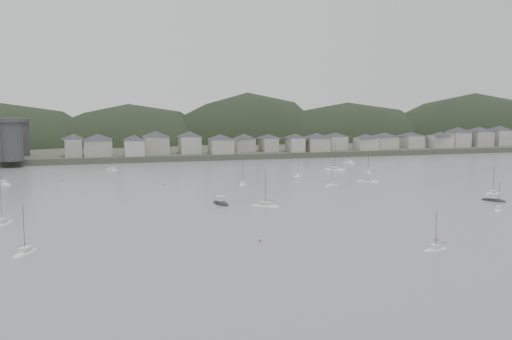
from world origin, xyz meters
name	(u,v)px	position (x,y,z in m)	size (l,w,h in m)	color
ground	(346,232)	(0.00, 0.00, 0.00)	(900.00, 900.00, 0.00)	slate
far_shore_land	(173,142)	(0.00, 295.00, 1.50)	(900.00, 250.00, 3.00)	#383D2D
forested_ridge	(185,163)	(4.83, 269.40, -11.28)	(851.55, 103.94, 102.57)	black
waterfront_town	(289,141)	(50.59, 183.34, 8.66)	(451.48, 28.46, 12.92)	gray
moored_fleet	(208,192)	(-18.78, 67.39, 0.17)	(247.89, 169.20, 13.90)	silver
motor_launch_near	(494,200)	(61.39, 26.27, 0.29)	(6.29, 7.75, 3.80)	black
motor_launch_far	(221,203)	(-19.69, 44.20, 0.28)	(4.86, 9.36, 4.11)	black
mooring_buoys	(158,207)	(-38.18, 43.26, 0.15)	(102.50, 123.42, 0.70)	#BE5E3F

